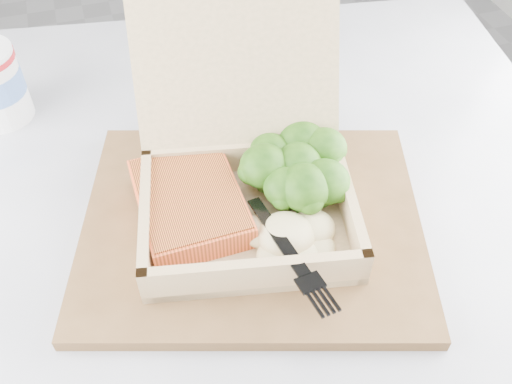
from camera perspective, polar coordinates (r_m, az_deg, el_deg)
name	(u,v)px	position (r m, az deg, el deg)	size (l,w,h in m)	color
cafe_table	(226,328)	(0.77, -3.00, -13.41)	(1.02, 1.02, 0.76)	black
serving_tray	(252,224)	(0.60, -0.39, -3.25)	(0.35, 0.28, 0.02)	brown
takeout_container	(245,167)	(0.58, -1.15, 2.47)	(0.26, 0.28, 0.19)	tan
salmon_fillet	(190,203)	(0.58, -6.63, -1.07)	(0.10, 0.13, 0.03)	#FF6631
broccoli_pile	(298,170)	(0.60, 4.23, 2.23)	(0.13, 0.13, 0.05)	#41791A
mashed_potatoes	(286,235)	(0.55, 3.03, -4.31)	(0.09, 0.08, 0.03)	beige
plastic_fork	(268,219)	(0.55, 1.21, -2.75)	(0.04, 0.16, 0.02)	black
receipt	(263,107)	(0.75, 0.71, 8.49)	(0.08, 0.15, 0.00)	white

